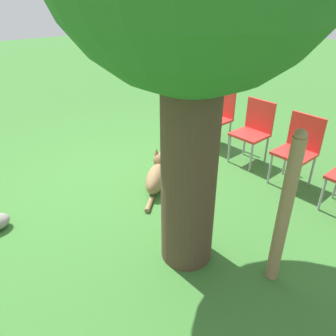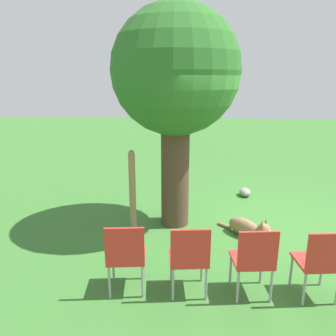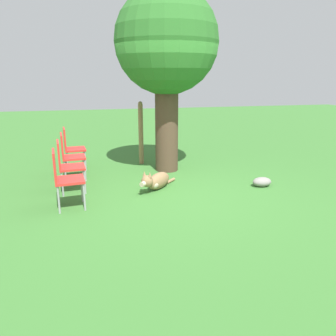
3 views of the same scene
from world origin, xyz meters
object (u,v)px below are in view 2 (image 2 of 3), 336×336
Objects in this scene: oak_tree at (176,76)px; dog at (248,228)px; fence_post at (133,193)px; red_chair_3 at (126,254)px; red_chair_1 at (254,258)px; red_chair_0 at (320,260)px; red_chair_2 at (189,256)px.

dog is at bearing -111.38° from oak_tree.
oak_tree is at bearing -56.30° from fence_post.
red_chair_3 is (-1.49, 1.68, 0.36)m from dog.
dog is 1.55m from red_chair_1.
oak_tree is 3.26m from red_chair_0.
red_chair_2 reaches higher than dog.
red_chair_0 is at bearing -95.85° from red_chair_3.
red_chair_2 is at bearing -173.21° from oak_tree.
red_chair_3 is at bearing 84.15° from red_chair_2.
oak_tree reaches higher than red_chair_2.
red_chair_0 is 1.00× the size of red_chair_3.
dog is 0.88× the size of red_chair_3.
fence_post is at bearing 24.72° from red_chair_2.
fence_post is at bearing 0.41° from red_chair_3.
oak_tree is 2.94m from red_chair_1.
red_chair_2 is at bearing -77.54° from dog.
oak_tree is 4.00× the size of red_chair_1.
oak_tree is at bearing 1.08° from red_chair_2.
oak_tree reaches higher than fence_post.
red_chair_1 and red_chair_3 have the same top height.
red_chair_2 is 0.73m from red_chair_3.
red_chair_0 is at bearing -95.85° from red_chair_2.
red_chair_3 is (0.01, 2.19, 0.00)m from red_chair_0.
dog is 1.93m from fence_post.
dog is 1.81m from red_chair_2.
fence_post is 2.23m from red_chair_1.
dog is at bearing 12.91° from red_chair_0.
oak_tree is 2.56× the size of fence_post.
red_chair_1 is (-1.50, 0.23, 0.36)m from dog.
oak_tree reaches higher than red_chair_1.
dog is 2.28m from red_chair_3.
red_chair_1 is (-1.52, -1.62, -0.19)m from fence_post.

